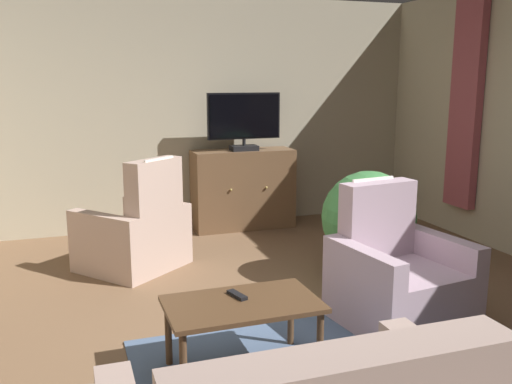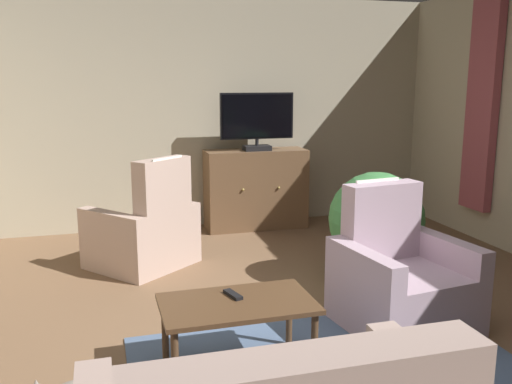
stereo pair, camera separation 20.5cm
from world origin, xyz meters
The scene contains 11 objects.
ground_plane centered at (0.00, 0.00, -0.02)m, with size 6.44×7.50×0.04m, color brown.
wall_back centered at (0.00, 3.50, 1.39)m, with size 6.44×0.10×2.79m, color #B2A88E.
curtain_panel_far centered at (2.86, 1.97, 1.53)m, with size 0.10×0.44×2.34m, color #A34C56.
rug_central centered at (0.12, -0.45, 0.01)m, with size 2.48×1.83×0.01m, color slate.
tv_cabinet centered at (0.61, 3.15, 0.46)m, with size 1.23×0.47×0.96m.
television centered at (0.61, 3.09, 1.33)m, with size 0.89×0.20×0.68m.
coffee_table centered at (-0.44, -0.17, 0.41)m, with size 0.95×0.57×0.47m.
tv_remote centered at (-0.45, -0.08, 0.48)m, with size 0.17×0.05×0.02m, color black.
armchair_beside_cabinet centered at (0.89, 0.17, 0.34)m, with size 0.98×0.92×1.05m.
armchair_by_fireplace centered at (-0.82, 2.03, 0.34)m, with size 1.18×1.17×1.11m.
potted_plant_leafy_by_curtain centered at (1.13, 1.03, 0.57)m, with size 0.85×0.85×1.01m.
Camera 2 is at (-1.21, -3.31, 1.82)m, focal length 39.17 mm.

